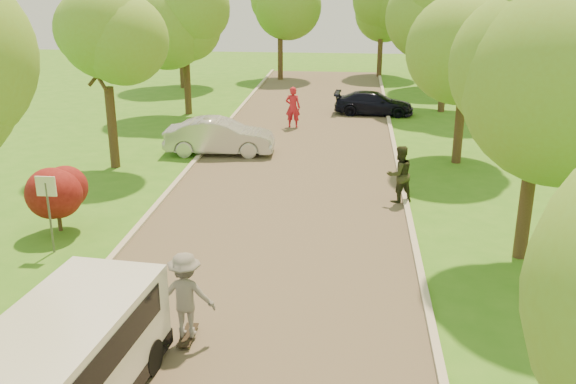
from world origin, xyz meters
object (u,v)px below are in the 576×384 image
at_px(silver_sedan, 220,136).
at_px(street_sign, 47,198).
at_px(person_olive, 399,174).
at_px(minivan, 59,372).
at_px(longboard, 188,335).
at_px(dark_sedan, 374,103).
at_px(person_striped, 293,107).
at_px(skateboarder, 186,295).

bearing_deg(silver_sedan, street_sign, 163.53).
distance_m(silver_sedan, person_olive, 8.82).
height_order(minivan, longboard, minivan).
distance_m(dark_sedan, longboard, 23.22).
distance_m(longboard, person_striped, 19.38).
bearing_deg(minivan, street_sign, 121.62).
distance_m(street_sign, person_olive, 10.88).
relative_size(street_sign, person_olive, 1.13).
bearing_deg(dark_sedan, minivan, 170.87).
relative_size(street_sign, longboard, 2.29).
xyz_separation_m(street_sign, minivan, (3.30, -6.69, -0.56)).
height_order(minivan, person_striped, person_striped).
xyz_separation_m(longboard, person_striped, (0.34, 19.36, 0.90)).
xyz_separation_m(minivan, longboard, (1.44, 2.75, -0.90)).
bearing_deg(street_sign, minivan, -63.72).
bearing_deg(street_sign, dark_sedan, 64.24).
height_order(silver_sedan, person_olive, person_olive).
relative_size(dark_sedan, person_olive, 2.19).
distance_m(minivan, silver_sedan, 17.02).
distance_m(person_striped, person_olive, 11.28).
bearing_deg(person_olive, dark_sedan, -117.72).
bearing_deg(person_olive, person_striped, -96.22).
bearing_deg(person_olive, minivan, 32.05).
distance_m(minivan, dark_sedan, 26.20).
distance_m(silver_sedan, person_striped, 5.73).
bearing_deg(person_striped, minivan, 90.23).
distance_m(silver_sedan, dark_sedan, 10.81).
relative_size(street_sign, skateboarder, 1.18).
xyz_separation_m(dark_sedan, person_olive, (0.50, -13.78, 0.35)).
xyz_separation_m(longboard, person_olive, (4.85, 9.02, 0.86)).
xyz_separation_m(minivan, dark_sedan, (5.80, 25.55, -0.39)).
height_order(dark_sedan, person_olive, person_olive).
bearing_deg(dark_sedan, street_sign, 157.89).
bearing_deg(skateboarder, longboard, 180.00).
xyz_separation_m(minivan, silver_sedan, (-0.80, 17.00, -0.26)).
distance_m(silver_sedan, skateboarder, 14.43).
distance_m(street_sign, longboard, 6.34).
xyz_separation_m(minivan, skateboarder, (1.44, 2.75, 0.04)).
xyz_separation_m(minivan, person_olive, (6.30, 11.77, -0.04)).
relative_size(skateboarder, person_olive, 0.96).
height_order(skateboarder, person_olive, skateboarder).
bearing_deg(person_striped, person_olive, 118.42).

